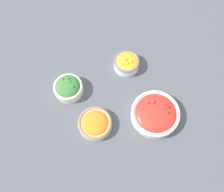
{
  "coord_description": "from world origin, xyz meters",
  "views": [
    {
      "loc": [
        0.11,
        0.39,
        1.0
      ],
      "look_at": [
        0.0,
        0.0,
        0.03
      ],
      "focal_mm": 40.0,
      "sensor_mm": 36.0,
      "label": 1
    }
  ],
  "objects_px": {
    "bowl_carrots": "(95,123)",
    "bowl_squash": "(127,63)",
    "bowl_cherry_tomatoes": "(155,114)",
    "bowl_broccoli": "(68,87)"
  },
  "relations": [
    {
      "from": "bowl_carrots",
      "to": "bowl_squash",
      "type": "height_order",
      "value": "bowl_squash"
    },
    {
      "from": "bowl_squash",
      "to": "bowl_broccoli",
      "type": "xyz_separation_m",
      "value": [
        0.28,
        0.05,
        0.0
      ]
    },
    {
      "from": "bowl_broccoli",
      "to": "bowl_squash",
      "type": "bearing_deg",
      "value": -170.36
    },
    {
      "from": "bowl_carrots",
      "to": "bowl_broccoli",
      "type": "relative_size",
      "value": 1.11
    },
    {
      "from": "bowl_cherry_tomatoes",
      "to": "bowl_squash",
      "type": "relative_size",
      "value": 1.74
    },
    {
      "from": "bowl_carrots",
      "to": "bowl_squash",
      "type": "bearing_deg",
      "value": -132.09
    },
    {
      "from": "bowl_squash",
      "to": "bowl_broccoli",
      "type": "distance_m",
      "value": 0.28
    },
    {
      "from": "bowl_squash",
      "to": "bowl_broccoli",
      "type": "relative_size",
      "value": 0.92
    },
    {
      "from": "bowl_cherry_tomatoes",
      "to": "bowl_carrots",
      "type": "bearing_deg",
      "value": -7.0
    },
    {
      "from": "bowl_cherry_tomatoes",
      "to": "bowl_squash",
      "type": "xyz_separation_m",
      "value": [
        0.04,
        -0.26,
        0.0
      ]
    }
  ]
}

